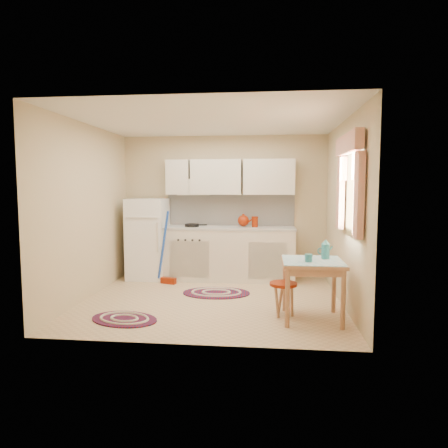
{
  "coord_description": "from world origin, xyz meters",
  "views": [
    {
      "loc": [
        0.75,
        -5.48,
        1.61
      ],
      "look_at": [
        0.15,
        0.25,
        1.07
      ],
      "focal_mm": 32.0,
      "sensor_mm": 36.0,
      "label": 1
    }
  ],
  "objects_px": {
    "table": "(312,290)",
    "base_cabinets": "(228,254)",
    "stool": "(283,299)",
    "fridge": "(148,239)"
  },
  "relations": [
    {
      "from": "stool",
      "to": "table",
      "type": "bearing_deg",
      "value": -16.82
    },
    {
      "from": "base_cabinets",
      "to": "stool",
      "type": "distance_m",
      "value": 2.07
    },
    {
      "from": "base_cabinets",
      "to": "table",
      "type": "relative_size",
      "value": 3.12
    },
    {
      "from": "fridge",
      "to": "stool",
      "type": "height_order",
      "value": "fridge"
    },
    {
      "from": "fridge",
      "to": "base_cabinets",
      "type": "distance_m",
      "value": 1.43
    },
    {
      "from": "table",
      "to": "stool",
      "type": "bearing_deg",
      "value": 163.18
    },
    {
      "from": "base_cabinets",
      "to": "stool",
      "type": "xyz_separation_m",
      "value": [
        0.86,
        -1.87,
        -0.23
      ]
    },
    {
      "from": "base_cabinets",
      "to": "table",
      "type": "bearing_deg",
      "value": -58.65
    },
    {
      "from": "fridge",
      "to": "table",
      "type": "xyz_separation_m",
      "value": [
        2.61,
        -1.92,
        -0.34
      ]
    },
    {
      "from": "table",
      "to": "base_cabinets",
      "type": "bearing_deg",
      "value": 121.35
    }
  ]
}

